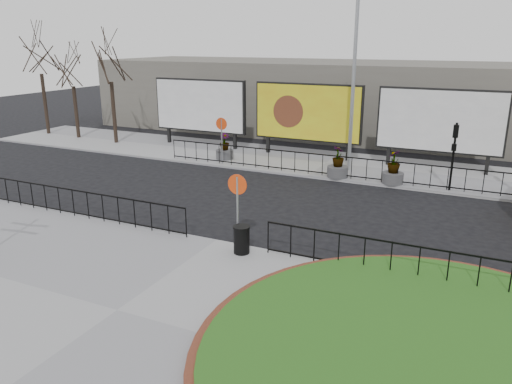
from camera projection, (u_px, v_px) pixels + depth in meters
The scene contains 23 objects.
ground at pixel (217, 243), 16.69m from camera, with size 90.00×90.00×0.00m, color black.
pavement_near at pixel (117, 312), 12.35m from camera, with size 30.00×10.00×0.12m, color gray.
pavement_far at pixel (326, 164), 27.04m from camera, with size 44.00×6.00×0.12m, color gray.
brick_edge at pixel (442, 365), 10.11m from camera, with size 10.40×10.40×0.18m, color brown.
grass_lawn at pixel (442, 364), 10.11m from camera, with size 10.00×10.00×0.22m, color #1E5215.
railing_near_left at pixel (73, 202), 18.68m from camera, with size 10.00×0.10×1.10m, color black, non-canonical shape.
railing_near_right at pixel (419, 264), 13.58m from camera, with size 9.00×0.10×1.10m, color black, non-canonical shape.
railing_far at pixel (330, 166), 24.12m from camera, with size 18.00×0.10×1.10m, color black, non-canonical shape.
speed_sign_far at pixel (222, 130), 26.29m from camera, with size 0.64×0.07×2.47m.
speed_sign_near at pixel (238, 195), 15.38m from camera, with size 0.64×0.07×2.47m.
billboard_left at pixel (200, 106), 30.60m from camera, with size 6.20×0.31×4.10m.
billboard_mid at pixel (308, 113), 27.75m from camera, with size 6.20×0.31×4.10m.
billboard_right at pixel (440, 121), 24.90m from camera, with size 6.20×0.31×4.10m.
lamp_post at pixel (354, 76), 24.16m from camera, with size 0.74×0.18×9.23m.
signal_pole_a at pixel (454, 146), 21.49m from camera, with size 0.22×0.26×3.00m.
tree_left at pixel (112, 87), 31.27m from camera, with size 2.00×2.00×7.00m, color #2D2119, non-canonical shape.
tree_mid at pixel (74, 91), 33.08m from camera, with size 2.00×2.00×6.20m, color #2D2119, non-canonical shape.
tree_far at pixel (42, 79), 34.28m from camera, with size 2.00×2.00×7.50m, color #2D2119, non-canonical shape.
building_backdrop at pixel (371, 99), 34.97m from camera, with size 40.00×10.00×5.00m, color #5E5A52.
litter_bin at pixel (242, 239), 15.50m from camera, with size 0.54×0.54×0.89m.
planter_a at pixel (225, 150), 27.74m from camera, with size 0.97×0.97×1.44m.
planter_b at pixel (338, 166), 24.06m from camera, with size 1.01×1.01×1.53m.
planter_c at pixel (393, 171), 22.97m from camera, with size 0.98×0.98×1.56m.
Camera 1 is at (7.77, -13.42, 6.54)m, focal length 35.00 mm.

